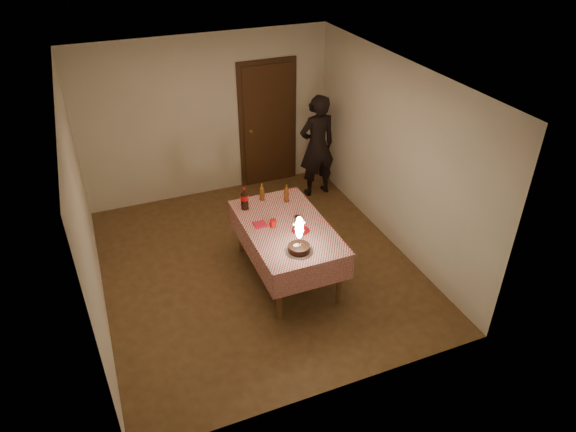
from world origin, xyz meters
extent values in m
cube|color=brown|center=(0.00, 0.00, 0.00)|extent=(4.00, 4.50, 0.01)
cube|color=beige|center=(0.00, 2.25, 1.30)|extent=(4.00, 0.04, 2.60)
cube|color=beige|center=(0.00, -2.25, 1.30)|extent=(4.00, 0.04, 2.60)
cube|color=beige|center=(-2.00, 0.00, 1.30)|extent=(0.04, 4.50, 2.60)
cube|color=beige|center=(2.00, 0.00, 1.30)|extent=(0.04, 4.50, 2.60)
cube|color=silver|center=(0.00, 0.00, 2.60)|extent=(4.00, 4.50, 0.04)
cube|color=#472814|center=(1.00, 2.22, 1.02)|extent=(0.85, 0.05, 2.05)
sphere|color=#B28C33|center=(0.68, 2.17, 1.00)|extent=(0.06, 0.06, 0.06)
cube|color=brown|center=(0.30, -0.34, 0.75)|extent=(0.90, 1.60, 0.04)
cylinder|color=brown|center=(-0.09, -1.08, 0.36)|extent=(0.07, 0.07, 0.73)
cylinder|color=brown|center=(0.69, -1.08, 0.36)|extent=(0.07, 0.07, 0.73)
cylinder|color=brown|center=(-0.09, 0.40, 0.36)|extent=(0.07, 0.07, 0.73)
cylinder|color=brown|center=(0.69, 0.40, 0.36)|extent=(0.07, 0.07, 0.73)
cube|color=beige|center=(0.30, -0.34, 0.77)|extent=(1.02, 1.72, 0.01)
cube|color=beige|center=(0.30, -1.19, 0.60)|extent=(1.02, 0.01, 0.34)
cube|color=beige|center=(0.30, 0.52, 0.60)|extent=(1.02, 0.01, 0.34)
cube|color=beige|center=(-0.21, -0.34, 0.60)|extent=(0.01, 1.72, 0.34)
cube|color=beige|center=(0.80, -0.34, 0.60)|extent=(0.01, 1.72, 0.34)
cylinder|color=white|center=(0.23, -0.89, 0.78)|extent=(0.32, 0.32, 0.01)
cylinder|color=black|center=(0.23, -0.89, 0.82)|extent=(0.25, 0.25, 0.08)
cylinder|color=white|center=(0.21, -0.88, 0.86)|extent=(0.07, 0.07, 0.00)
sphere|color=red|center=(0.27, -0.90, 0.87)|extent=(0.02, 0.02, 0.02)
cube|color=#19721E|center=(0.28, -0.91, 0.86)|extent=(0.02, 0.01, 0.00)
cube|color=#19721E|center=(0.26, -0.92, 0.86)|extent=(0.01, 0.02, 0.00)
cylinder|color=#262628|center=(0.23, -0.89, 0.92)|extent=(0.01, 0.01, 0.12)
ellipsoid|color=#FFF2BF|center=(0.23, -0.89, 1.11)|extent=(0.09, 0.09, 0.29)
sphere|color=white|center=(0.23, -0.89, 1.00)|extent=(0.04, 0.04, 0.04)
cylinder|color=#BA0C14|center=(0.42, -0.50, 0.78)|extent=(0.22, 0.22, 0.01)
cylinder|color=red|center=(0.13, -0.30, 0.83)|extent=(0.08, 0.08, 0.10)
cylinder|color=white|center=(0.45, -0.32, 0.82)|extent=(0.07, 0.07, 0.09)
cube|color=red|center=(-0.01, -0.20, 0.79)|extent=(0.15, 0.15, 0.02)
cylinder|color=black|center=(-0.06, 0.25, 0.89)|extent=(0.10, 0.10, 0.22)
cylinder|color=red|center=(-0.06, 0.25, 0.95)|extent=(0.10, 0.10, 0.07)
cone|color=black|center=(-0.06, 0.25, 1.04)|extent=(0.10, 0.10, 0.08)
cylinder|color=red|center=(-0.06, 0.25, 1.08)|extent=(0.03, 0.03, 0.02)
cylinder|color=#5B300F|center=(0.23, 0.38, 0.87)|extent=(0.06, 0.06, 0.18)
cone|color=#5B300F|center=(0.23, 0.38, 0.99)|extent=(0.06, 0.06, 0.06)
cylinder|color=olive|center=(0.23, 0.38, 1.02)|extent=(0.02, 0.02, 0.02)
cylinder|color=#5B300F|center=(0.52, 0.22, 0.87)|extent=(0.06, 0.06, 0.18)
cone|color=#5B300F|center=(0.52, 0.22, 0.99)|extent=(0.06, 0.06, 0.06)
cylinder|color=olive|center=(0.52, 0.22, 1.02)|extent=(0.02, 0.02, 0.02)
imported|color=black|center=(1.58, 1.53, 0.85)|extent=(0.64, 0.44, 1.71)
cube|color=black|center=(1.57, 1.66, 1.46)|extent=(0.13, 0.10, 0.10)
cylinder|color=black|center=(1.57, 1.73, 1.46)|extent=(0.08, 0.08, 0.08)
camera|label=1|loc=(-1.70, -5.31, 4.31)|focal=32.00mm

